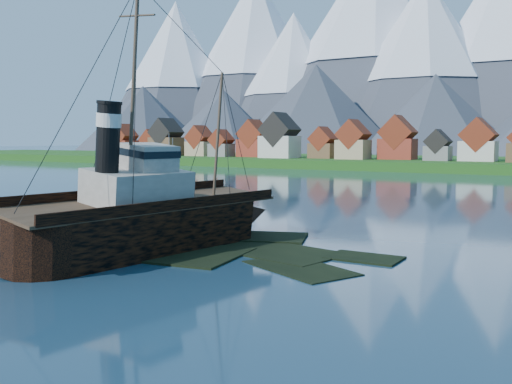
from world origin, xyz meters
The scene contains 8 objects.
ground centered at (0.00, 0.00, 0.00)m, with size 1400.00×1400.00×0.00m, color #1C394F.
shoal centered at (1.78, 2.15, -0.35)m, with size 31.71×21.24×1.14m.
shore_bank centered at (0.00, 170.00, 0.00)m, with size 600.00×80.00×3.20m, color #194413.
seawall centered at (0.00, 132.00, 0.00)m, with size 600.00×2.50×2.00m, color #3F3D38.
town centered at (-33.12, 152.18, 8.99)m, with size 250.96×16.69×17.30m.
tugboat_wreck centered at (-2.59, -0.51, 2.98)m, with size 6.94×29.90×23.70m.
sailboat_b centered at (-67.16, 78.73, 0.28)m, with size 3.08×8.54×12.10m.
sailboat_c centered at (-63.42, 75.69, 0.24)m, with size 7.70×7.07×10.80m.
Camera 1 is at (31.48, -39.95, 9.97)m, focal length 40.00 mm.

